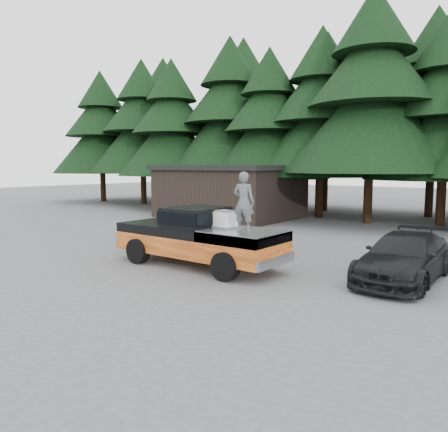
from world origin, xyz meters
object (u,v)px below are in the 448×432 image
Objects in this scene: air_compressor at (225,220)px; pickup_truck at (198,246)px; utility_building at (229,191)px; man_on_bed at (244,202)px; parked_car at (404,257)px.

pickup_truck is at bearing -164.63° from air_compressor.
man_on_bed is at bearing -51.27° from utility_building.
air_compressor is (1.00, 0.10, 0.91)m from pickup_truck.
air_compressor reaches higher than pickup_truck.
air_compressor is at bearing -156.86° from parked_car.
man_on_bed is (1.96, -0.23, 1.55)m from pickup_truck.
man_on_bed is 15.11m from utility_building.
pickup_truck is 0.71× the size of utility_building.
man_on_bed is at bearing -9.60° from air_compressor.
air_compressor is at bearing -31.14° from man_on_bed.
pickup_truck is 13.80m from utility_building.
parked_car reaches higher than pickup_truck.
pickup_truck is 8.55× the size of air_compressor.
air_compressor is at bearing 5.75° from pickup_truck.
man_on_bed is 4.82m from parked_car.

